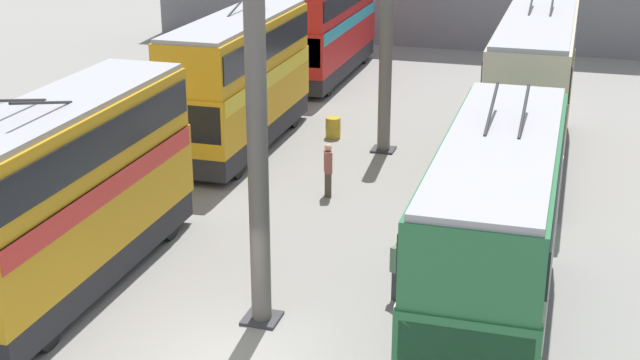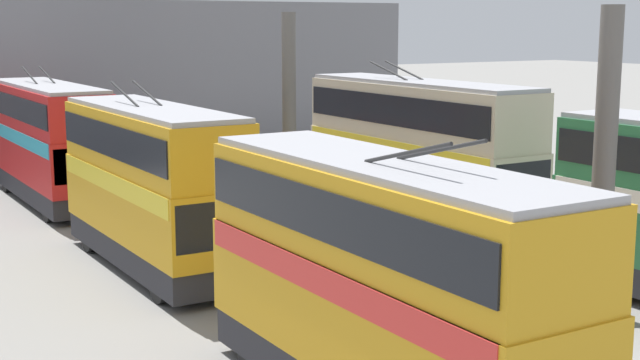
{
  "view_description": "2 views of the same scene",
  "coord_description": "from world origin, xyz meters",
  "px_view_note": "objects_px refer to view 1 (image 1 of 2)",
  "views": [
    {
      "loc": [
        -15.63,
        -6.54,
        10.38
      ],
      "look_at": [
        7.62,
        0.27,
        1.44
      ],
      "focal_mm": 50.0,
      "sensor_mm": 36.0,
      "label": 1
    },
    {
      "loc": [
        -10.56,
        14.25,
        7.21
      ],
      "look_at": [
        11.62,
        0.87,
        2.65
      ],
      "focal_mm": 50.0,
      "sensor_mm": 36.0,
      "label": 2
    }
  ],
  "objects_px": {
    "bus_left_near": "(495,230)",
    "bus_right_mid": "(239,75)",
    "bus_left_far": "(533,83)",
    "oil_drum": "(333,128)",
    "bus_right_near": "(67,183)",
    "bus_right_far": "(326,21)",
    "person_by_left_row": "(399,269)",
    "person_aisle_midway": "(328,169)"
  },
  "relations": [
    {
      "from": "bus_right_near",
      "to": "bus_right_mid",
      "type": "relative_size",
      "value": 1.0
    },
    {
      "from": "bus_right_near",
      "to": "person_by_left_row",
      "type": "xyz_separation_m",
      "value": [
        1.39,
        -8.1,
        -1.89
      ]
    },
    {
      "from": "bus_right_near",
      "to": "bus_right_mid",
      "type": "height_order",
      "value": "bus_right_mid"
    },
    {
      "from": "bus_left_near",
      "to": "bus_right_near",
      "type": "distance_m",
      "value": 10.41
    },
    {
      "from": "person_by_left_row",
      "to": "person_aisle_midway",
      "type": "bearing_deg",
      "value": -123.96
    },
    {
      "from": "bus_left_far",
      "to": "bus_right_mid",
      "type": "xyz_separation_m",
      "value": [
        -0.93,
        10.41,
        -0.2
      ]
    },
    {
      "from": "bus_right_mid",
      "to": "person_aisle_midway",
      "type": "height_order",
      "value": "bus_right_mid"
    },
    {
      "from": "bus_right_near",
      "to": "bus_right_mid",
      "type": "xyz_separation_m",
      "value": [
        11.65,
        -0.0,
        0.03
      ]
    },
    {
      "from": "bus_right_mid",
      "to": "bus_left_near",
      "type": "bearing_deg",
      "value": -138.19
    },
    {
      "from": "person_aisle_midway",
      "to": "person_by_left_row",
      "type": "bearing_deg",
      "value": -80.65
    },
    {
      "from": "bus_left_near",
      "to": "person_by_left_row",
      "type": "distance_m",
      "value": 3.29
    },
    {
      "from": "person_aisle_midway",
      "to": "bus_right_near",
      "type": "bearing_deg",
      "value": -140.62
    },
    {
      "from": "person_aisle_midway",
      "to": "bus_left_far",
      "type": "bearing_deg",
      "value": 19.3
    },
    {
      "from": "bus_right_near",
      "to": "bus_right_far",
      "type": "height_order",
      "value": "bus_right_far"
    },
    {
      "from": "bus_left_far",
      "to": "bus_right_mid",
      "type": "bearing_deg",
      "value": 95.13
    },
    {
      "from": "bus_left_far",
      "to": "person_by_left_row",
      "type": "bearing_deg",
      "value": 168.34
    },
    {
      "from": "bus_left_near",
      "to": "person_by_left_row",
      "type": "xyz_separation_m",
      "value": [
        1.37,
        2.31,
        -1.89
      ]
    },
    {
      "from": "bus_right_near",
      "to": "oil_drum",
      "type": "distance_m",
      "value": 14.26
    },
    {
      "from": "person_aisle_midway",
      "to": "oil_drum",
      "type": "relative_size",
      "value": 2.19
    },
    {
      "from": "bus_right_mid",
      "to": "person_by_left_row",
      "type": "relative_size",
      "value": 5.72
    },
    {
      "from": "bus_left_far",
      "to": "bus_right_mid",
      "type": "relative_size",
      "value": 1.18
    },
    {
      "from": "bus_left_near",
      "to": "bus_right_mid",
      "type": "bearing_deg",
      "value": 41.81
    },
    {
      "from": "bus_left_near",
      "to": "oil_drum",
      "type": "relative_size",
      "value": 11.76
    },
    {
      "from": "bus_left_near",
      "to": "bus_right_mid",
      "type": "distance_m",
      "value": 15.61
    },
    {
      "from": "person_by_left_row",
      "to": "oil_drum",
      "type": "distance_m",
      "value": 13.38
    },
    {
      "from": "bus_right_far",
      "to": "person_by_left_row",
      "type": "bearing_deg",
      "value": -159.68
    },
    {
      "from": "bus_right_near",
      "to": "person_by_left_row",
      "type": "height_order",
      "value": "bus_right_near"
    },
    {
      "from": "bus_left_far",
      "to": "person_by_left_row",
      "type": "relative_size",
      "value": 6.77
    },
    {
      "from": "bus_left_far",
      "to": "bus_right_far",
      "type": "xyz_separation_m",
      "value": [
        10.67,
        10.41,
        -0.21
      ]
    },
    {
      "from": "oil_drum",
      "to": "person_by_left_row",
      "type": "bearing_deg",
      "value": -157.55
    },
    {
      "from": "bus_left_far",
      "to": "bus_right_mid",
      "type": "height_order",
      "value": "bus_left_far"
    },
    {
      "from": "bus_left_far",
      "to": "person_aisle_midway",
      "type": "xyz_separation_m",
      "value": [
        -4.89,
        5.91,
        -2.03
      ]
    },
    {
      "from": "bus_left_far",
      "to": "bus_right_near",
      "type": "height_order",
      "value": "bus_left_far"
    },
    {
      "from": "bus_right_near",
      "to": "bus_right_far",
      "type": "relative_size",
      "value": 0.93
    },
    {
      "from": "bus_right_mid",
      "to": "bus_right_far",
      "type": "xyz_separation_m",
      "value": [
        11.61,
        -0.0,
        -0.01
      ]
    },
    {
      "from": "bus_right_mid",
      "to": "person_by_left_row",
      "type": "bearing_deg",
      "value": -141.73
    },
    {
      "from": "oil_drum",
      "to": "bus_right_near",
      "type": "bearing_deg",
      "value": 167.72
    },
    {
      "from": "bus_left_far",
      "to": "person_by_left_row",
      "type": "height_order",
      "value": "bus_left_far"
    },
    {
      "from": "person_by_left_row",
      "to": "bus_left_near",
      "type": "bearing_deg",
      "value": 85.71
    },
    {
      "from": "bus_left_far",
      "to": "oil_drum",
      "type": "xyz_separation_m",
      "value": [
        1.16,
        7.42,
        -2.56
      ]
    },
    {
      "from": "bus_left_near",
      "to": "bus_right_near",
      "type": "height_order",
      "value": "bus_right_near"
    },
    {
      "from": "bus_right_mid",
      "to": "oil_drum",
      "type": "xyz_separation_m",
      "value": [
        2.09,
        -2.99,
        -2.36
      ]
    }
  ]
}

